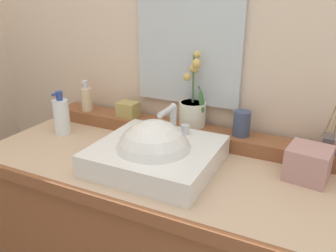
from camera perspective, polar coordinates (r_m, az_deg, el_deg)
name	(u,v)px	position (r m, az deg, el deg)	size (l,w,h in m)	color
wall_back	(215,48)	(1.46, 8.08, 13.05)	(3.11, 0.20, 2.44)	beige
back_ledge	(197,134)	(1.38, 5.01, -1.40)	(1.38, 0.12, 0.06)	brown
sink_basin	(155,157)	(1.17, -2.23, -5.24)	(0.41, 0.39, 0.29)	white
soap_bar	(143,127)	(1.29, -4.24, -0.09)	(0.07, 0.04, 0.02)	beige
potted_plant	(193,108)	(1.38, 4.22, 3.05)	(0.12, 0.12, 0.31)	silver
soap_dispenser	(87,98)	(1.61, -13.69, 4.57)	(0.05, 0.05, 0.14)	beige
tumbler_cup	(242,123)	(1.31, 12.43, 0.44)	(0.07, 0.07, 0.10)	#394560
reed_diffuser	(333,143)	(1.28, 26.22, -2.58)	(0.08, 0.11, 0.24)	#555057
trinket_box	(128,109)	(1.50, -6.83, 2.82)	(0.09, 0.07, 0.07)	tan
lotion_bottle	(62,116)	(1.51, -17.65, 1.67)	(0.07, 0.07, 0.19)	white
tissue_box	(308,163)	(1.18, 22.73, -5.85)	(0.13, 0.13, 0.11)	tan
mirror	(188,46)	(1.38, 3.45, 13.40)	(0.45, 0.02, 0.47)	silver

